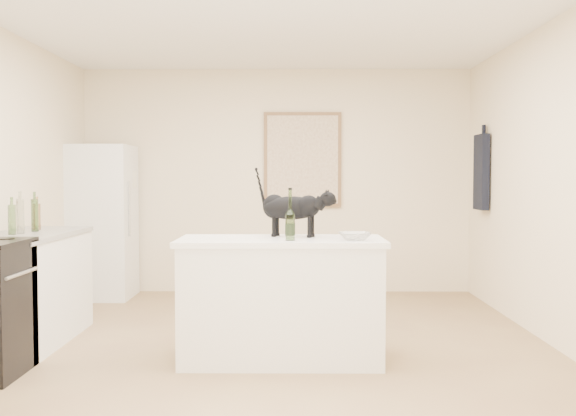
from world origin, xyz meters
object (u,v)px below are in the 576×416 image
at_px(fridge, 101,222).
at_px(wine_bottle, 290,217).
at_px(black_cat, 292,211).
at_px(glass_bowl, 355,236).

bearing_deg(fridge, wine_bottle, -51.87).
height_order(fridge, black_cat, fridge).
bearing_deg(wine_bottle, fridge, 128.13).
height_order(black_cat, wine_bottle, black_cat).
bearing_deg(glass_bowl, fridge, 133.70).
distance_m(black_cat, glass_bowl, 0.55).
relative_size(fridge, glass_bowl, 7.35).
bearing_deg(glass_bowl, black_cat, 147.28).
bearing_deg(fridge, glass_bowl, -46.30).
height_order(fridge, wine_bottle, fridge).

